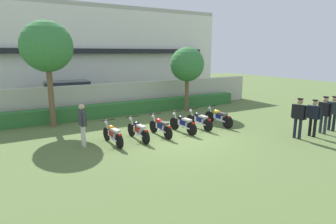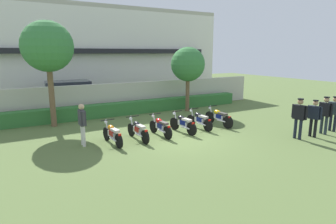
% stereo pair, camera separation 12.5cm
% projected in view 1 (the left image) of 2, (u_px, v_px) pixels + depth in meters
% --- Properties ---
extents(ground, '(60.00, 60.00, 0.00)m').
position_uv_depth(ground, '(181.00, 138.00, 12.17)').
color(ground, '#566B38').
extents(building, '(20.74, 6.50, 7.18)m').
position_uv_depth(building, '(91.00, 54.00, 23.33)').
color(building, white).
rests_on(building, ground).
extents(compound_wall, '(19.70, 0.30, 1.84)m').
position_uv_depth(compound_wall, '(125.00, 97.00, 17.49)').
color(compound_wall, '#BCB7A8').
rests_on(compound_wall, ground).
extents(hedge_row, '(15.76, 0.70, 0.75)m').
position_uv_depth(hedge_row, '(130.00, 108.00, 17.01)').
color(hedge_row, '#337033').
rests_on(hedge_row, ground).
extents(parked_car, '(4.61, 2.31, 1.89)m').
position_uv_depth(parked_car, '(70.00, 96.00, 18.01)').
color(parked_car, navy).
rests_on(parked_car, ground).
extents(tree_near_inspector, '(2.45, 2.45, 5.18)m').
position_uv_depth(tree_near_inspector, '(47.00, 47.00, 13.32)').
color(tree_near_inspector, brown).
rests_on(tree_near_inspector, ground).
extents(tree_far_side, '(2.12, 2.12, 4.02)m').
position_uv_depth(tree_far_side, '(187.00, 65.00, 17.34)').
color(tree_far_side, brown).
rests_on(tree_far_side, ground).
extents(motorcycle_in_row_0, '(0.60, 1.80, 0.94)m').
position_uv_depth(motorcycle_in_row_0, '(113.00, 134.00, 11.30)').
color(motorcycle_in_row_0, black).
rests_on(motorcycle_in_row_0, ground).
extents(motorcycle_in_row_1, '(0.60, 1.90, 0.95)m').
position_uv_depth(motorcycle_in_row_1, '(138.00, 130.00, 11.87)').
color(motorcycle_in_row_1, black).
rests_on(motorcycle_in_row_1, ground).
extents(motorcycle_in_row_2, '(0.60, 1.80, 0.95)m').
position_uv_depth(motorcycle_in_row_2, '(161.00, 126.00, 12.44)').
color(motorcycle_in_row_2, black).
rests_on(motorcycle_in_row_2, ground).
extents(motorcycle_in_row_3, '(0.60, 1.83, 0.96)m').
position_uv_depth(motorcycle_in_row_3, '(183.00, 123.00, 12.96)').
color(motorcycle_in_row_3, black).
rests_on(motorcycle_in_row_3, ground).
extents(motorcycle_in_row_4, '(0.60, 1.84, 0.95)m').
position_uv_depth(motorcycle_in_row_4, '(199.00, 120.00, 13.65)').
color(motorcycle_in_row_4, black).
rests_on(motorcycle_in_row_4, ground).
extents(motorcycle_in_row_5, '(0.60, 1.95, 0.98)m').
position_uv_depth(motorcycle_in_row_5, '(218.00, 117.00, 14.19)').
color(motorcycle_in_row_5, black).
rests_on(motorcycle_in_row_5, ground).
extents(inspector_person, '(0.23, 0.68, 1.71)m').
position_uv_depth(inspector_person, '(82.00, 121.00, 10.98)').
color(inspector_person, silver).
rests_on(inspector_person, ground).
extents(officer_0, '(0.27, 0.69, 1.77)m').
position_uv_depth(officer_0, '(299.00, 115.00, 11.96)').
color(officer_0, black).
rests_on(officer_0, ground).
extents(officer_1, '(0.24, 0.66, 1.65)m').
position_uv_depth(officer_1, '(314.00, 115.00, 12.27)').
color(officer_1, black).
rests_on(officer_1, ground).
extents(officer_2, '(0.27, 0.68, 1.73)m').
position_uv_depth(officer_2, '(324.00, 112.00, 12.69)').
color(officer_2, '#28333D').
rests_on(officer_2, ground).
extents(officer_3, '(0.24, 0.67, 1.66)m').
position_uv_depth(officer_3, '(333.00, 111.00, 13.18)').
color(officer_3, black).
rests_on(officer_3, ground).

